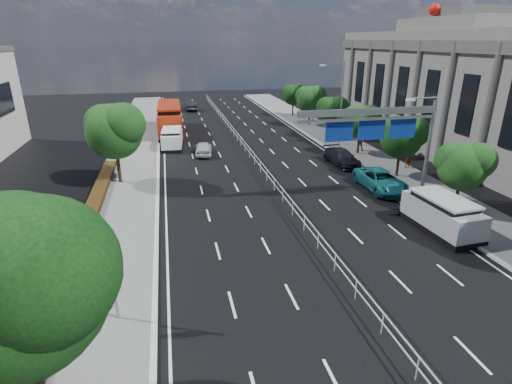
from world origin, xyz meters
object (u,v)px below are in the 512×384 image
object	(u,v)px
silver_minivan	(442,214)
parked_car_teal	(381,180)
overhead_gantry	(383,125)
near_car_silver	(203,148)
red_bus	(170,118)
pedestrian_b	(360,141)
toilet_sign	(98,261)
near_car_dark	(191,105)
white_minivan	(172,139)
parked_car_dark	(342,157)
pedestrian_a	(408,158)

from	to	relation	value
silver_minivan	parked_car_teal	world-z (taller)	silver_minivan
overhead_gantry	near_car_silver	distance (m)	19.54
overhead_gantry	red_bus	size ratio (longest dim) A/B	0.84
overhead_gantry	pedestrian_b	world-z (taller)	overhead_gantry
toilet_sign	near_car_dark	world-z (taller)	toilet_sign
white_minivan	near_car_dark	size ratio (longest dim) A/B	1.04
red_bus	parked_car_teal	xyz separation A→B (m)	(15.80, -24.83, -1.11)
near_car_dark	parked_car_dark	distance (m)	36.49
overhead_gantry	near_car_silver	world-z (taller)	overhead_gantry
white_minivan	near_car_silver	world-z (taller)	white_minivan
pedestrian_b	silver_minivan	bearing A→B (deg)	102.50
red_bus	near_car_dark	xyz separation A→B (m)	(3.64, 16.64, -1.09)
near_car_dark	pedestrian_b	size ratio (longest dim) A/B	2.49
overhead_gantry	white_minivan	distance (m)	24.03
red_bus	parked_car_dark	distance (m)	23.71
red_bus	pedestrian_a	size ratio (longest dim) A/B	6.71
white_minivan	red_bus	distance (m)	8.00
red_bus	near_car_dark	size ratio (longest dim) A/B	2.52
white_minivan	pedestrian_b	size ratio (longest dim) A/B	2.59
pedestrian_a	near_car_silver	bearing A→B (deg)	-40.35
red_bus	pedestrian_a	world-z (taller)	red_bus
silver_minivan	pedestrian_a	bearing A→B (deg)	63.12
parked_car_teal	overhead_gantry	bearing A→B (deg)	-128.87
parked_car_dark	pedestrian_b	distance (m)	5.49
parked_car_dark	silver_minivan	bearing A→B (deg)	-92.89
toilet_sign	near_car_dark	size ratio (longest dim) A/B	0.90
white_minivan	near_car_dark	distance (m)	24.86
pedestrian_b	toilet_sign	bearing A→B (deg)	68.63
toilet_sign	pedestrian_b	xyz separation A→B (m)	(22.78, 23.00, -1.84)
near_car_silver	pedestrian_a	distance (m)	19.92
red_bus	toilet_sign	bearing A→B (deg)	-94.36
silver_minivan	overhead_gantry	bearing A→B (deg)	102.47
toilet_sign	pedestrian_a	xyz separation A→B (m)	(24.35, 16.42, -1.90)
red_bus	silver_minivan	bearing A→B (deg)	-62.88
red_bus	silver_minivan	xyz separation A→B (m)	(15.80, -32.22, -0.79)
toilet_sign	red_bus	world-z (taller)	toilet_sign
parked_car_teal	parked_car_dark	size ratio (longest dim) A/B	1.13
red_bus	pedestrian_b	xyz separation A→B (m)	(19.33, -13.83, -0.78)
parked_car_dark	near_car_silver	bearing A→B (deg)	149.44
toilet_sign	parked_car_dark	distance (m)	26.99
near_car_dark	silver_minivan	xyz separation A→B (m)	(12.16, -48.87, 0.30)
red_bus	pedestrian_b	size ratio (longest dim) A/B	6.27
toilet_sign	white_minivan	world-z (taller)	toilet_sign
near_car_silver	parked_car_teal	size ratio (longest dim) A/B	0.72
near_car_dark	silver_minivan	size ratio (longest dim) A/B	0.88
red_bus	near_car_silver	distance (m)	11.98
white_minivan	near_car_silver	xyz separation A→B (m)	(3.06, -3.56, -0.35)
red_bus	pedestrian_a	bearing A→B (deg)	-43.33
red_bus	parked_car_teal	distance (m)	29.45
near_car_silver	parked_car_teal	xyz separation A→B (m)	(12.72, -13.32, 0.09)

